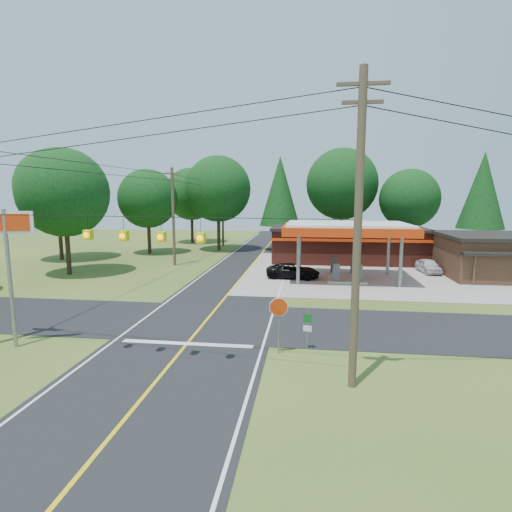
# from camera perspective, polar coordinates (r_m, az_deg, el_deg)

# --- Properties ---
(ground) EXTENTS (120.00, 120.00, 0.00)m
(ground) POSITION_cam_1_polar(r_m,az_deg,el_deg) (23.42, -7.19, -9.24)
(ground) COLOR #3D571F
(ground) RESTS_ON ground
(main_highway) EXTENTS (8.00, 120.00, 0.02)m
(main_highway) POSITION_cam_1_polar(r_m,az_deg,el_deg) (23.42, -7.19, -9.22)
(main_highway) COLOR black
(main_highway) RESTS_ON ground
(cross_road) EXTENTS (70.00, 7.00, 0.02)m
(cross_road) POSITION_cam_1_polar(r_m,az_deg,el_deg) (23.42, -7.19, -9.21)
(cross_road) COLOR black
(cross_road) RESTS_ON ground
(lane_center_yellow) EXTENTS (0.15, 110.00, 0.00)m
(lane_center_yellow) POSITION_cam_1_polar(r_m,az_deg,el_deg) (23.42, -7.19, -9.18)
(lane_center_yellow) COLOR yellow
(lane_center_yellow) RESTS_ON main_highway
(gas_canopy) EXTENTS (10.60, 7.40, 4.88)m
(gas_canopy) POSITION_cam_1_polar(r_m,az_deg,el_deg) (34.83, 12.83, 3.62)
(gas_canopy) COLOR gray
(gas_canopy) RESTS_ON ground
(convenience_store) EXTENTS (16.40, 7.55, 3.80)m
(convenience_store) POSITION_cam_1_polar(r_m,az_deg,el_deg) (45.05, 12.84, 1.69)
(convenience_store) COLOR maroon
(convenience_store) RESTS_ON ground
(utility_pole_near_right) EXTENTS (1.80, 0.30, 11.50)m
(utility_pole_near_right) POSITION_cam_1_polar(r_m,az_deg,el_deg) (14.71, 14.33, 3.71)
(utility_pole_near_right) COLOR #473828
(utility_pole_near_right) RESTS_ON ground
(utility_pole_far_left) EXTENTS (1.80, 0.30, 10.00)m
(utility_pole_far_left) POSITION_cam_1_polar(r_m,az_deg,el_deg) (41.92, -11.74, 5.74)
(utility_pole_far_left) COLOR #473828
(utility_pole_far_left) RESTS_ON ground
(utility_pole_north) EXTENTS (0.30, 0.30, 9.50)m
(utility_pole_north) POSITION_cam_1_polar(r_m,az_deg,el_deg) (57.92, -4.77, 6.17)
(utility_pole_north) COLOR #473828
(utility_pole_north) RESTS_ON ground
(overhead_beacons) EXTENTS (17.04, 2.04, 1.03)m
(overhead_beacons) POSITION_cam_1_polar(r_m,az_deg,el_deg) (16.98, -16.01, 5.12)
(overhead_beacons) COLOR black
(overhead_beacons) RESTS_ON ground
(treeline_backdrop) EXTENTS (70.27, 51.59, 13.30)m
(treeline_backdrop) POSITION_cam_1_polar(r_m,az_deg,el_deg) (45.83, 1.32, 9.00)
(treeline_backdrop) COLOR #332316
(treeline_backdrop) RESTS_ON ground
(suv_car) EXTENTS (4.87, 4.87, 1.29)m
(suv_car) POSITION_cam_1_polar(r_m,az_deg,el_deg) (35.03, 5.31, -2.16)
(suv_car) COLOR black
(suv_car) RESTS_ON ground
(sedan_car) EXTENTS (4.02, 4.02, 1.28)m
(sedan_car) POSITION_cam_1_polar(r_m,az_deg,el_deg) (40.69, 23.43, -1.34)
(sedan_car) COLOR silver
(sedan_car) RESTS_ON ground
(big_stop_sign) EXTENTS (2.34, 0.82, 6.55)m
(big_stop_sign) POSITION_cam_1_polar(r_m,az_deg,el_deg) (21.63, -32.04, 1.17)
(big_stop_sign) COLOR gray
(big_stop_sign) RESTS_ON ground
(octagonal_stop_sign) EXTENTS (0.91, 0.20, 2.66)m
(octagonal_stop_sign) POSITION_cam_1_polar(r_m,az_deg,el_deg) (18.13, 3.26, -7.91)
(octagonal_stop_sign) COLOR gray
(octagonal_stop_sign) RESTS_ON ground
(route_sign_post) EXTENTS (0.40, 0.13, 1.97)m
(route_sign_post) POSITION_cam_1_polar(r_m,az_deg,el_deg) (19.00, 7.37, -9.82)
(route_sign_post) COLOR gray
(route_sign_post) RESTS_ON ground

